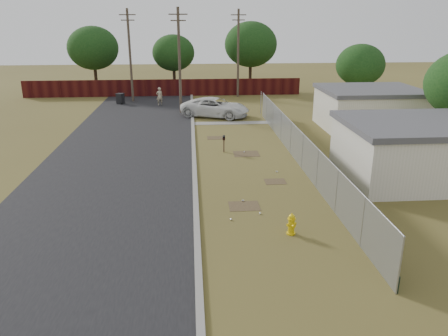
{
  "coord_description": "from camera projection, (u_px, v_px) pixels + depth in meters",
  "views": [
    {
      "loc": [
        -3.12,
        -23.09,
        8.13
      ],
      "look_at": [
        -1.56,
        -2.79,
        1.1
      ],
      "focal_mm": 35.0,
      "sensor_mm": 36.0,
      "label": 1
    }
  ],
  "objects": [
    {
      "name": "privacy_fence",
      "position": [
        164.0,
        88.0,
        47.48
      ],
      "size": [
        30.0,
        0.12,
        1.8
      ],
      "primitive_type": "cube",
      "color": "#40110D",
      "rests_on": "ground"
    },
    {
      "name": "chainlink_fence",
      "position": [
        298.0,
        150.0,
        25.58
      ],
      "size": [
        0.1,
        27.06,
        2.02
      ],
      "color": "#92949A",
      "rests_on": "ground"
    },
    {
      "name": "ground",
      "position": [
        248.0,
        170.0,
        24.64
      ],
      "size": [
        120.0,
        120.0,
        0.0
      ],
      "primitive_type": "plane",
      "color": "brown",
      "rests_on": "ground"
    },
    {
      "name": "horizon_trees",
      "position": [
        228.0,
        53.0,
        45.4
      ],
      "size": [
        33.32,
        31.94,
        7.78
      ],
      "color": "#322216",
      "rests_on": "ground"
    },
    {
      "name": "utility_poles",
      "position": [
        184.0,
        55.0,
        42.32
      ],
      "size": [
        12.6,
        8.24,
        9.0
      ],
      "color": "brown",
      "rests_on": "ground"
    },
    {
      "name": "pickup_truck",
      "position": [
        215.0,
        107.0,
        37.6
      ],
      "size": [
        6.4,
        4.69,
        1.62
      ],
      "primitive_type": "imported",
      "rotation": [
        0.0,
        0.0,
        1.18
      ],
      "color": "white",
      "rests_on": "ground"
    },
    {
      "name": "mailbox",
      "position": [
        224.0,
        139.0,
        27.61
      ],
      "size": [
        0.19,
        0.47,
        1.07
      ],
      "color": "brown",
      "rests_on": "ground"
    },
    {
      "name": "houses",
      "position": [
        393.0,
        127.0,
        27.79
      ],
      "size": [
        9.3,
        17.24,
        3.1
      ],
      "color": "silver",
      "rests_on": "ground"
    },
    {
      "name": "fire_hydrant",
      "position": [
        291.0,
        224.0,
        17.19
      ],
      "size": [
        0.46,
        0.46,
        0.9
      ],
      "color": "#DAB70B",
      "rests_on": "ground"
    },
    {
      "name": "trash_bin",
      "position": [
        120.0,
        98.0,
        43.28
      ],
      "size": [
        0.88,
        0.95,
        1.04
      ],
      "color": "black",
      "rests_on": "ground"
    },
    {
      "name": "pedestrian",
      "position": [
        159.0,
        96.0,
        42.47
      ],
      "size": [
        0.74,
        0.61,
        1.74
      ],
      "primitive_type": "imported",
      "rotation": [
        0.0,
        0.0,
        3.49
      ],
      "color": "tan",
      "rests_on": "ground"
    },
    {
      "name": "scattered_litter",
      "position": [
        252.0,
        187.0,
        21.99
      ],
      "size": [
        3.21,
        9.88,
        0.07
      ],
      "color": "silver",
      "rests_on": "ground"
    },
    {
      "name": "street",
      "position": [
        141.0,
        135.0,
        31.74
      ],
      "size": [
        15.1,
        60.0,
        0.12
      ],
      "color": "black",
      "rests_on": "ground"
    }
  ]
}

